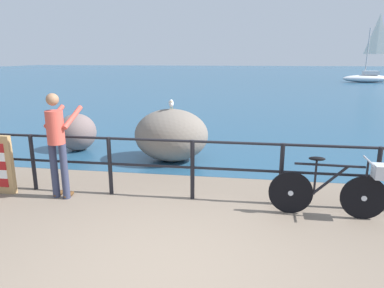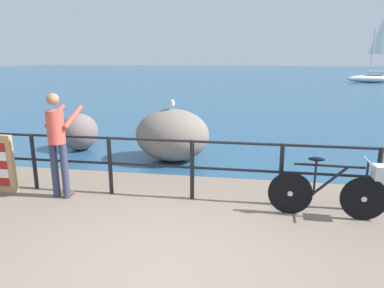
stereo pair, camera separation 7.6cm
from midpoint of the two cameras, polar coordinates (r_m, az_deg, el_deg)
ground_plane at (r=23.41m, az=6.56°, el=8.24°), size 120.00×120.00×0.10m
sea_surface at (r=51.59m, az=7.82°, el=11.46°), size 120.00×90.00×0.01m
promenade_railing at (r=5.73m, az=-0.31°, el=-3.06°), size 8.73×0.07×1.02m
bicycle at (r=5.56m, az=22.58°, el=-6.64°), size 1.70×0.48×0.92m
person_at_railing at (r=6.13m, az=-21.68°, el=0.47°), size 0.51×0.66×1.78m
breakwater_boulder_main at (r=7.94m, az=-3.71°, el=1.48°), size 1.69×1.43×1.20m
breakwater_boulder_left at (r=9.31m, az=-18.63°, el=1.86°), size 0.95×0.96×0.94m
seagull at (r=7.79m, az=-3.74°, el=6.75°), size 0.17×0.34×0.23m
sailboat at (r=36.88m, az=26.97°, el=10.15°), size 4.47×1.58×6.16m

